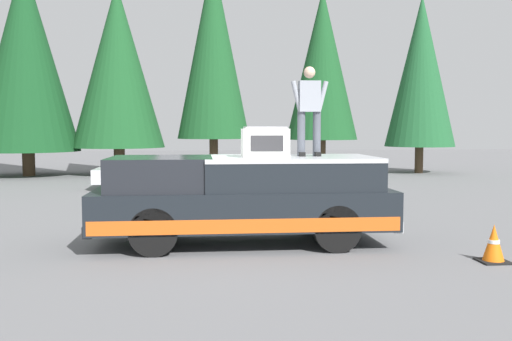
{
  "coord_description": "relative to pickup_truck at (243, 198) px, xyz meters",
  "views": [
    {
      "loc": [
        -10.46,
        0.36,
        2.18
      ],
      "look_at": [
        0.57,
        -0.74,
        1.35
      ],
      "focal_mm": 39.71,
      "sensor_mm": 36.0,
      "label": 1
    }
  ],
  "objects": [
    {
      "name": "conifer_left",
      "position": [
        16.39,
        -5.07,
        4.35
      ],
      "size": [
        3.41,
        3.41,
        8.83
      ],
      "color": "#4C3826",
      "rests_on": "ground"
    },
    {
      "name": "conifer_right",
      "position": [
        16.1,
        8.58,
        4.54
      ],
      "size": [
        4.62,
        4.62,
        9.71
      ],
      "color": "#4C3826",
      "rests_on": "ground"
    },
    {
      "name": "traffic_cone",
      "position": [
        -1.87,
        -3.95,
        -0.58
      ],
      "size": [
        0.47,
        0.47,
        0.62
      ],
      "color": "black",
      "rests_on": "ground"
    },
    {
      "name": "conifer_center_left",
      "position": [
        15.99,
        0.15,
        5.0
      ],
      "size": [
        3.35,
        3.35,
        10.07
      ],
      "color": "#4C3826",
      "rests_on": "ground"
    },
    {
      "name": "parked_car_white",
      "position": [
        10.47,
        -3.13,
        -0.29
      ],
      "size": [
        1.64,
        4.1,
        1.16
      ],
      "color": "white",
      "rests_on": "ground"
    },
    {
      "name": "pickup_truck",
      "position": [
        0.0,
        0.0,
        0.0
      ],
      "size": [
        2.01,
        5.54,
        1.65
      ],
      "color": "black",
      "rests_on": "ground"
    },
    {
      "name": "person_on_truck_bed",
      "position": [
        0.08,
        -1.26,
        1.68
      ],
      "size": [
        0.29,
        0.72,
        1.69
      ],
      "color": "#4C515B",
      "rests_on": "pickup_truck"
    },
    {
      "name": "compressor_unit",
      "position": [
        -0.18,
        -0.39,
        1.05
      ],
      "size": [
        0.65,
        0.84,
        0.56
      ],
      "color": "white",
      "rests_on": "pickup_truck"
    },
    {
      "name": "conifer_center_right",
      "position": [
        16.39,
        4.55,
        4.18
      ],
      "size": [
        4.24,
        4.24,
        8.84
      ],
      "color": "#4C3826",
      "rests_on": "ground"
    },
    {
      "name": "parked_car_silver",
      "position": [
        10.03,
        2.46,
        -0.29
      ],
      "size": [
        1.64,
        4.1,
        1.16
      ],
      "color": "silver",
      "rests_on": "ground"
    },
    {
      "name": "conifer_far_left",
      "position": [
        16.03,
        -9.82,
        4.03
      ],
      "size": [
        3.33,
        3.33,
        8.54
      ],
      "color": "#4C3826",
      "rests_on": "ground"
    },
    {
      "name": "ground_plane",
      "position": [
        -0.07,
        0.44,
        -0.87
      ],
      "size": [
        90.0,
        90.0,
        0.0
      ],
      "primitive_type": "plane",
      "color": "slate"
    }
  ]
}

